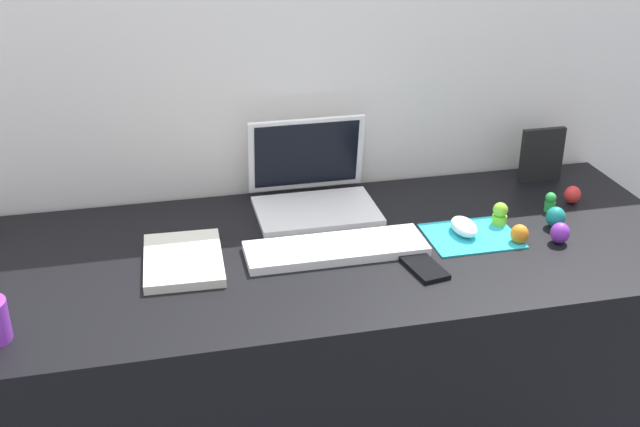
% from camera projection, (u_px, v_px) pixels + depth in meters
% --- Properties ---
extents(back_wall, '(2.99, 0.05, 1.32)m').
position_uv_depth(back_wall, '(281.00, 211.00, 2.16)').
color(back_wall, silver).
rests_on(back_wall, ground_plane).
extents(desk, '(1.79, 0.69, 0.74)m').
position_uv_depth(desk, '(311.00, 381.00, 1.95)').
color(desk, black).
rests_on(desk, ground_plane).
extents(laptop, '(0.30, 0.25, 0.21)m').
position_uv_depth(laptop, '(312.00, 185.00, 1.99)').
color(laptop, white).
rests_on(laptop, desk).
extents(keyboard, '(0.41, 0.13, 0.02)m').
position_uv_depth(keyboard, '(336.00, 249.00, 1.78)').
color(keyboard, white).
rests_on(keyboard, desk).
extents(mousepad, '(0.21, 0.17, 0.00)m').
position_uv_depth(mousepad, '(471.00, 236.00, 1.85)').
color(mousepad, '#28B7CC').
rests_on(mousepad, desk).
extents(mouse, '(0.06, 0.10, 0.03)m').
position_uv_depth(mouse, '(464.00, 227.00, 1.85)').
color(mouse, white).
rests_on(mouse, mousepad).
extents(cell_phone, '(0.09, 0.14, 0.01)m').
position_uv_depth(cell_phone, '(423.00, 267.00, 1.71)').
color(cell_phone, black).
rests_on(cell_phone, desk).
extents(notebook_pad, '(0.18, 0.25, 0.02)m').
position_uv_depth(notebook_pad, '(183.00, 259.00, 1.73)').
color(notebook_pad, silver).
rests_on(notebook_pad, desk).
extents(picture_frame, '(0.12, 0.02, 0.15)m').
position_uv_depth(picture_frame, '(542.00, 155.00, 2.12)').
color(picture_frame, black).
rests_on(picture_frame, desk).
extents(toy_figurine_orange, '(0.04, 0.04, 0.05)m').
position_uv_depth(toy_figurine_orange, '(519.00, 234.00, 1.81)').
color(toy_figurine_orange, orange).
rests_on(toy_figurine_orange, desk).
extents(toy_figurine_green, '(0.03, 0.03, 0.05)m').
position_uv_depth(toy_figurine_green, '(550.00, 202.00, 1.97)').
color(toy_figurine_green, green).
rests_on(toy_figurine_green, desk).
extents(toy_figurine_purple, '(0.04, 0.04, 0.05)m').
position_uv_depth(toy_figurine_purple, '(560.00, 233.00, 1.82)').
color(toy_figurine_purple, purple).
rests_on(toy_figurine_purple, desk).
extents(toy_figurine_lime, '(0.04, 0.04, 0.06)m').
position_uv_depth(toy_figurine_lime, '(500.00, 214.00, 1.90)').
color(toy_figurine_lime, '#8CDB33').
rests_on(toy_figurine_lime, desk).
extents(toy_figurine_red, '(0.04, 0.04, 0.05)m').
position_uv_depth(toy_figurine_red, '(572.00, 195.00, 2.01)').
color(toy_figurine_red, red).
rests_on(toy_figurine_red, desk).
extents(toy_figurine_teal, '(0.05, 0.05, 0.05)m').
position_uv_depth(toy_figurine_teal, '(556.00, 217.00, 1.89)').
color(toy_figurine_teal, teal).
rests_on(toy_figurine_teal, desk).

